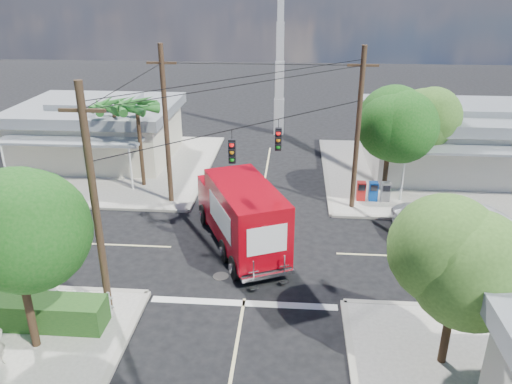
# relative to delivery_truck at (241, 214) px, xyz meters

# --- Properties ---
(ground) EXTENTS (120.00, 120.00, 0.00)m
(ground) POSITION_rel_delivery_truck_xyz_m (0.59, -0.39, -1.73)
(ground) COLOR black
(ground) RESTS_ON ground
(sidewalk_ne) EXTENTS (14.12, 14.12, 0.14)m
(sidewalk_ne) POSITION_rel_delivery_truck_xyz_m (11.47, 10.49, -1.66)
(sidewalk_ne) COLOR gray
(sidewalk_ne) RESTS_ON ground
(sidewalk_nw) EXTENTS (14.12, 14.12, 0.14)m
(sidewalk_nw) POSITION_rel_delivery_truck_xyz_m (-10.29, 10.49, -1.66)
(sidewalk_nw) COLOR gray
(sidewalk_nw) RESTS_ON ground
(road_markings) EXTENTS (32.00, 32.00, 0.01)m
(road_markings) POSITION_rel_delivery_truck_xyz_m (0.59, -1.86, -1.73)
(road_markings) COLOR beige
(road_markings) RESTS_ON ground
(building_ne) EXTENTS (11.80, 10.20, 4.50)m
(building_ne) POSITION_rel_delivery_truck_xyz_m (13.09, 11.57, 0.59)
(building_ne) COLOR silver
(building_ne) RESTS_ON sidewalk_ne
(building_nw) EXTENTS (10.80, 10.20, 4.30)m
(building_nw) POSITION_rel_delivery_truck_xyz_m (-11.41, 12.07, 0.49)
(building_nw) COLOR beige
(building_nw) RESTS_ON sidewalk_nw
(radio_tower) EXTENTS (0.80, 0.80, 17.00)m
(radio_tower) POSITION_rel_delivery_truck_xyz_m (1.09, 19.61, 3.91)
(radio_tower) COLOR silver
(radio_tower) RESTS_ON ground
(tree_sw_front) EXTENTS (3.88, 3.78, 6.03)m
(tree_sw_front) POSITION_rel_delivery_truck_xyz_m (-6.40, -7.93, 2.60)
(tree_sw_front) COLOR #422D1C
(tree_sw_front) RESTS_ON sidewalk_sw
(tree_ne_front) EXTENTS (4.21, 4.14, 6.66)m
(tree_ne_front) POSITION_rel_delivery_truck_xyz_m (7.80, 6.37, 3.03)
(tree_ne_front) COLOR #422D1C
(tree_ne_front) RESTS_ON sidewalk_ne
(tree_ne_back) EXTENTS (3.77, 3.66, 5.82)m
(tree_ne_back) POSITION_rel_delivery_truck_xyz_m (10.40, 8.57, 2.45)
(tree_ne_back) COLOR #422D1C
(tree_ne_back) RESTS_ON sidewalk_ne
(tree_se) EXTENTS (3.67, 3.54, 5.62)m
(tree_se) POSITION_rel_delivery_truck_xyz_m (7.60, -7.63, 2.31)
(tree_se) COLOR #422D1C
(tree_se) RESTS_ON sidewalk_se
(palm_nw_front) EXTENTS (3.01, 3.08, 5.59)m
(palm_nw_front) POSITION_rel_delivery_truck_xyz_m (-6.91, 7.11, 3.31)
(palm_nw_front) COLOR #422D1C
(palm_nw_front) RESTS_ON sidewalk_nw
(palm_nw_back) EXTENTS (3.01, 3.08, 5.19)m
(palm_nw_back) POSITION_rel_delivery_truck_xyz_m (-8.91, 8.61, 2.94)
(palm_nw_back) COLOR #422D1C
(palm_nw_back) RESTS_ON sidewalk_nw
(utility_poles) EXTENTS (12.00, 10.68, 9.00)m
(utility_poles) POSITION_rel_delivery_truck_xyz_m (-0.99, 1.21, 2.94)
(utility_poles) COLOR #473321
(utility_poles) RESTS_ON ground
(picket_fence) EXTENTS (5.94, 0.06, 1.00)m
(picket_fence) POSITION_rel_delivery_truck_xyz_m (-7.21, -5.99, -1.05)
(picket_fence) COLOR silver
(picket_fence) RESTS_ON sidewalk_sw
(hedge_sw) EXTENTS (6.20, 1.20, 1.10)m
(hedge_sw) POSITION_rel_delivery_truck_xyz_m (-7.41, -6.79, -1.04)
(hedge_sw) COLOR #1D4519
(hedge_sw) RESTS_ON sidewalk_sw
(vending_boxes) EXTENTS (1.90, 0.50, 1.10)m
(vending_boxes) POSITION_rel_delivery_truck_xyz_m (7.09, 5.81, -1.04)
(vending_boxes) COLOR red
(vending_boxes) RESTS_ON sidewalk_ne
(delivery_truck) EXTENTS (5.27, 8.14, 3.41)m
(delivery_truck) POSITION_rel_delivery_truck_xyz_m (0.00, 0.00, 0.00)
(delivery_truck) COLOR black
(delivery_truck) RESTS_ON ground
(parked_car) EXTENTS (6.48, 3.51, 1.72)m
(parked_car) POSITION_rel_delivery_truck_xyz_m (10.73, 1.99, -0.87)
(parked_car) COLOR silver
(parked_car) RESTS_ON ground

